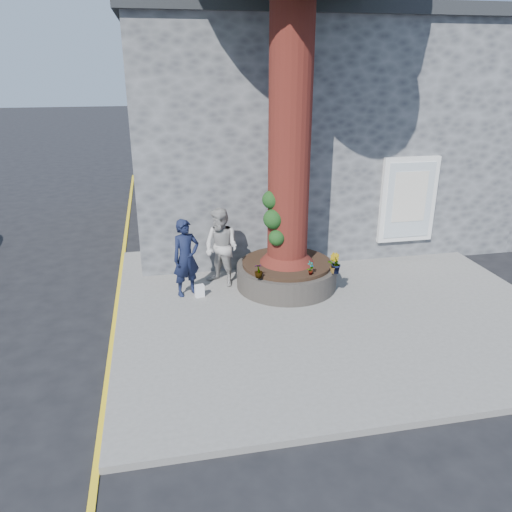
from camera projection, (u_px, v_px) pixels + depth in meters
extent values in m
plane|color=black|center=(272.00, 336.00, 9.72)|extent=(120.00, 120.00, 0.00)
cube|color=slate|center=(329.00, 304.00, 10.90)|extent=(9.00, 8.00, 0.12)
cube|color=yellow|center=(114.00, 326.00, 10.07)|extent=(0.10, 30.00, 0.01)
cube|color=#48494D|center=(298.00, 131.00, 15.70)|extent=(10.00, 8.00, 6.00)
cube|color=black|center=(302.00, 20.00, 14.57)|extent=(10.30, 8.30, 0.30)
cube|color=white|center=(408.00, 200.00, 12.79)|extent=(1.50, 0.12, 2.20)
cube|color=silver|center=(409.00, 201.00, 12.73)|extent=(1.25, 0.04, 1.95)
cube|color=silver|center=(410.00, 197.00, 12.68)|extent=(0.90, 0.02, 1.30)
cylinder|color=black|center=(286.00, 275.00, 11.57)|extent=(2.30, 2.30, 0.52)
cylinder|color=black|center=(287.00, 263.00, 11.46)|extent=(2.04, 2.04, 0.08)
cylinder|color=#4F1913|center=(291.00, 90.00, 10.10)|extent=(0.90, 0.90, 7.50)
cone|color=#4F1913|center=(287.00, 247.00, 11.32)|extent=(1.24, 1.24, 0.70)
sphere|color=#123612|center=(273.00, 219.00, 10.79)|extent=(0.44, 0.44, 0.44)
sphere|color=#123612|center=(277.00, 238.00, 10.86)|extent=(0.36, 0.36, 0.36)
sphere|color=#123612|center=(271.00, 200.00, 10.76)|extent=(0.40, 0.40, 0.40)
imported|color=#121832|center=(186.00, 258.00, 10.91)|extent=(0.75, 0.63, 1.74)
imported|color=#A8A4A0|center=(221.00, 248.00, 11.39)|extent=(1.11, 1.12, 1.82)
cube|color=white|center=(200.00, 291.00, 11.05)|extent=(0.22, 0.16, 0.28)
imported|color=gray|center=(311.00, 268.00, 10.67)|extent=(0.20, 0.18, 0.31)
imported|color=gray|center=(335.00, 263.00, 10.75)|extent=(0.34, 0.34, 0.44)
imported|color=gray|center=(259.00, 271.00, 10.54)|extent=(0.19, 0.19, 0.31)
imported|color=gray|center=(335.00, 266.00, 10.77)|extent=(0.37, 0.38, 0.33)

